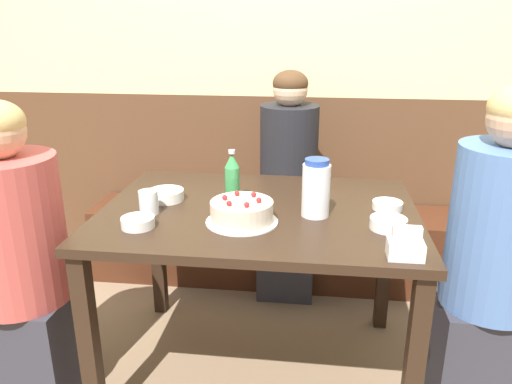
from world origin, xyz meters
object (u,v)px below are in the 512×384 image
napkin_holder (406,246)px  person_pale_blue_shirt (494,262)px  bowl_soup_white (166,195)px  water_pitcher (316,188)px  person_grey_tee (288,195)px  person_teal_shirt (18,263)px  bench_seat (275,244)px  glass_water_tall (149,202)px  bowl_side_dish (387,205)px  soju_bottle (232,178)px  bowl_rice_small (388,223)px  birthday_cake (242,212)px  bowl_sauce_shallow (138,222)px

napkin_holder → person_pale_blue_shirt: size_ratio=0.09×
bowl_soup_white → person_pale_blue_shirt: (1.27, -0.15, -0.15)m
water_pitcher → person_grey_tee: 0.83m
person_teal_shirt → person_grey_tee: bearing=45.9°
bench_seat → water_pitcher: water_pitcher is taller
person_pale_blue_shirt → glass_water_tall: bearing=0.5°
person_teal_shirt → napkin_holder: bearing=-4.2°
bowl_side_dish → person_teal_shirt: (-1.38, -0.33, -0.17)m
napkin_holder → bowl_side_dish: napkin_holder is taller
napkin_holder → person_grey_tee: (-0.43, 1.08, -0.23)m
bowl_side_dish → person_grey_tee: (-0.43, 0.65, -0.20)m
soju_bottle → bowl_side_dish: soju_bottle is taller
bowl_rice_small → bowl_side_dish: (0.02, 0.20, -0.00)m
bowl_soup_white → person_grey_tee: 0.83m
soju_bottle → bowl_side_dish: bearing=-0.0°
soju_bottle → napkin_holder: bearing=-34.7°
glass_water_tall → soju_bottle: bearing=29.0°
birthday_cake → bowl_rice_small: size_ratio=2.02×
soju_bottle → person_grey_tee: size_ratio=0.18×
bowl_soup_white → person_grey_tee: size_ratio=0.12×
bowl_side_dish → bowl_sauce_shallow: bowl_sauce_shallow is taller
napkin_holder → bowl_soup_white: bearing=154.8°
water_pitcher → person_grey_tee: size_ratio=0.18×
soju_bottle → person_teal_shirt: size_ratio=0.18×
bowl_soup_white → bowl_rice_small: size_ratio=1.10×
glass_water_tall → bowl_soup_white: bearing=82.4°
soju_bottle → bowl_side_dish: size_ratio=1.87×
person_teal_shirt → bowl_soup_white: bearing=33.2°
soju_bottle → napkin_holder: soju_bottle is taller
glass_water_tall → person_teal_shirt: (-0.47, -0.16, -0.20)m
person_grey_tee → napkin_holder: bearing=21.7°
birthday_cake → person_pale_blue_shirt: 0.94m
soju_bottle → glass_water_tall: bearing=-151.0°
bowl_soup_white → person_pale_blue_shirt: size_ratio=0.11×
soju_bottle → birthday_cake: bearing=-71.3°
water_pitcher → glass_water_tall: (-0.63, -0.06, -0.06)m
soju_bottle → water_pitcher: bearing=-17.2°
bench_seat → water_pitcher: bearing=-75.9°
soju_bottle → bowl_side_dish: (0.62, -0.00, -0.09)m
water_pitcher → bench_seat: bearing=104.1°
napkin_holder → person_grey_tee: size_ratio=0.09×
person_pale_blue_shirt → bowl_side_dish: bearing=-22.2°
bowl_soup_white → bowl_side_dish: 0.89m
person_grey_tee → soju_bottle: bearing=-16.1°
bowl_rice_small → person_grey_tee: bearing=115.4°
person_teal_shirt → water_pitcher: bearing=11.5°
birthday_cake → napkin_holder: napkin_holder is taller
soju_bottle → person_pale_blue_shirt: person_pale_blue_shirt is taller
napkin_holder → water_pitcher: bearing=131.1°
napkin_holder → bowl_rice_small: (-0.02, 0.23, -0.02)m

